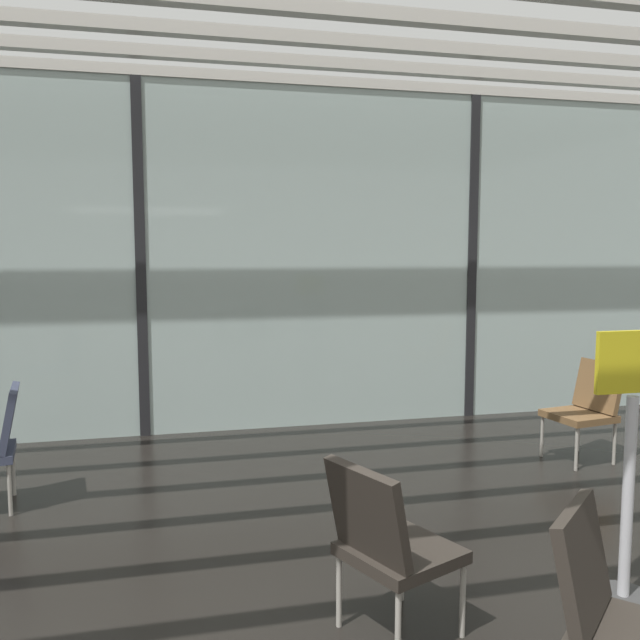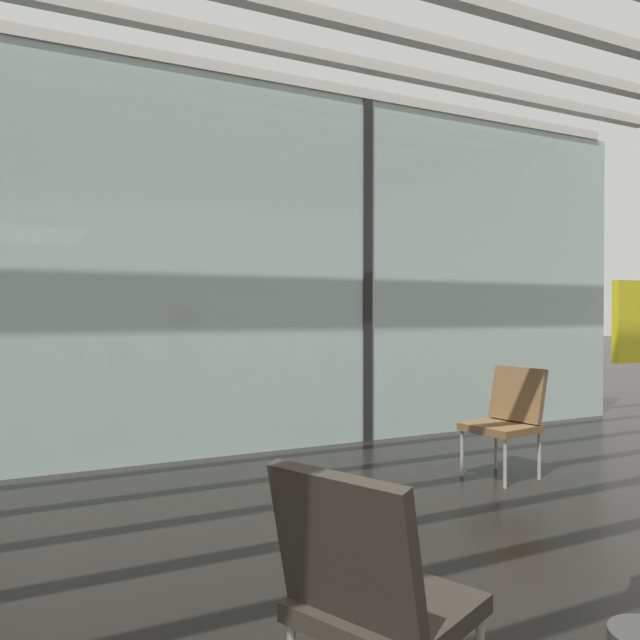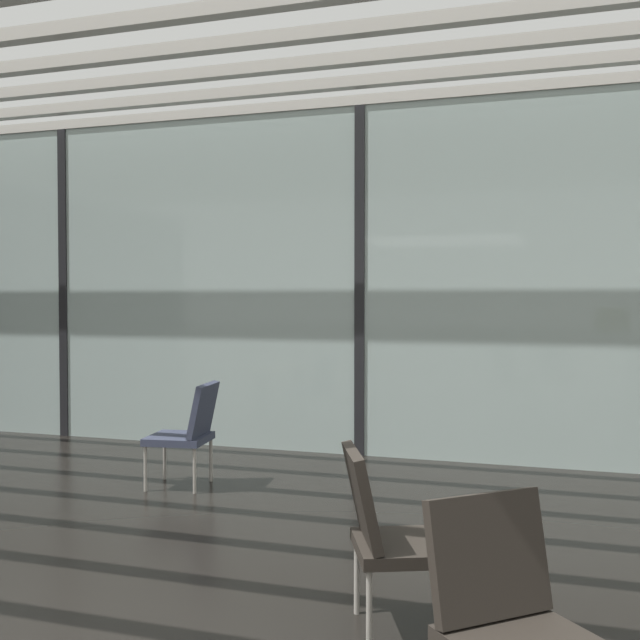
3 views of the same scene
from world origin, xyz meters
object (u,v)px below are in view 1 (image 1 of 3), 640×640
object	(u,v)px
info_sign	(629,476)
lounge_chair_0	(587,404)
parked_airplane	(80,232)
lounge_chair_4	(616,613)
lounge_chair_1	(387,539)

from	to	relation	value
info_sign	lounge_chair_0	bearing A→B (deg)	59.39
parked_airplane	lounge_chair_0	world-z (taller)	parked_airplane
lounge_chair_4	info_sign	bearing A→B (deg)	7.34
parked_airplane	lounge_chair_4	distance (m)	11.13
lounge_chair_1	lounge_chair_4	world-z (taller)	same
parked_airplane	lounge_chair_1	world-z (taller)	parked_airplane
lounge_chair_1	lounge_chair_4	bearing A→B (deg)	-165.51
lounge_chair_0	lounge_chair_4	bearing A→B (deg)	-42.52
lounge_chair_0	lounge_chair_1	distance (m)	3.40
lounge_chair_0	info_sign	size ratio (longest dim) A/B	0.60
parked_airplane	lounge_chair_1	distance (m)	10.20
lounge_chair_1	lounge_chair_4	xyz separation A→B (m)	(0.63, -0.81, 0.00)
parked_airplane	lounge_chair_1	size ratio (longest dim) A/B	12.77
lounge_chair_1	lounge_chair_4	size ratio (longest dim) A/B	1.00
parked_airplane	lounge_chair_1	xyz separation A→B (m)	(2.41, -9.77, -1.67)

